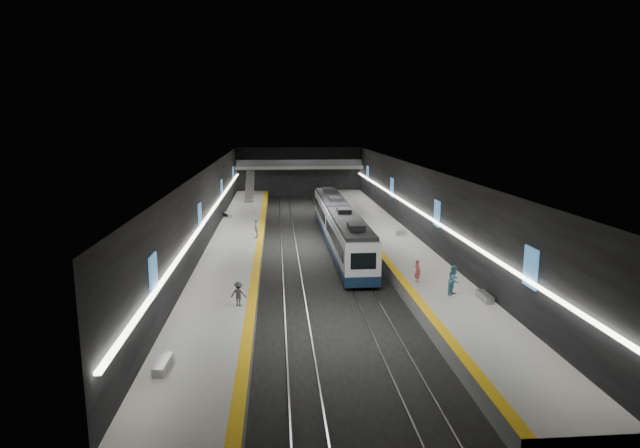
{
  "coord_description": "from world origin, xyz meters",
  "views": [
    {
      "loc": [
        -3.62,
        -51.68,
        12.27
      ],
      "look_at": [
        0.6,
        -0.08,
        2.2
      ],
      "focal_mm": 30.0,
      "sensor_mm": 36.0,
      "label": 1
    }
  ],
  "objects": [
    {
      "name": "tile_surface_left",
      "position": [
        -7.5,
        0.0,
        1.01
      ],
      "size": [
        5.0,
        70.0,
        0.02
      ],
      "primitive_type": "cube",
      "color": "#B3B3AE",
      "rests_on": "platform_left"
    },
    {
      "name": "tile_surface_right",
      "position": [
        7.5,
        0.0,
        1.01
      ],
      "size": [
        5.0,
        70.0,
        0.02
      ],
      "primitive_type": "cube",
      "color": "#B3B3AE",
      "rests_on": "platform_right"
    },
    {
      "name": "cove_light_right",
      "position": [
        9.8,
        0.0,
        3.8
      ],
      "size": [
        0.25,
        68.6,
        0.12
      ],
      "primitive_type": "cube",
      "color": "white",
      "rests_on": "wall_right"
    },
    {
      "name": "tactile_strip_right",
      "position": [
        5.3,
        0.0,
        1.02
      ],
      "size": [
        0.6,
        70.0,
        0.02
      ],
      "primitive_type": "cube",
      "color": "yellow",
      "rests_on": "platform_right"
    },
    {
      "name": "passenger_right_a",
      "position": [
        6.2,
        -16.04,
        1.81
      ],
      "size": [
        0.57,
        0.69,
        1.63
      ],
      "primitive_type": "imported",
      "rotation": [
        0.0,
        0.0,
        1.93
      ],
      "color": "#B04441",
      "rests_on": "platform_right"
    },
    {
      "name": "platform_left",
      "position": [
        -7.5,
        0.0,
        0.5
      ],
      "size": [
        5.0,
        70.0,
        1.0
      ],
      "primitive_type": "cube",
      "color": "slate",
      "rests_on": "ground"
    },
    {
      "name": "cove_light_left",
      "position": [
        -9.8,
        0.0,
        3.8
      ],
      "size": [
        0.25,
        68.6,
        0.12
      ],
      "primitive_type": "cube",
      "color": "white",
      "rests_on": "wall_left"
    },
    {
      "name": "passenger_left_b",
      "position": [
        -6.05,
        -20.01,
        1.77
      ],
      "size": [
        1.12,
        0.82,
        1.55
      ],
      "primitive_type": "imported",
      "rotation": [
        0.0,
        0.0,
        2.87
      ],
      "color": "#3D3C43",
      "rests_on": "platform_left"
    },
    {
      "name": "wall_back",
      "position": [
        0.0,
        35.0,
        4.0
      ],
      "size": [
        20.0,
        0.04,
        8.0
      ],
      "primitive_type": "cube",
      "color": "black",
      "rests_on": "ground"
    },
    {
      "name": "ad_posters",
      "position": [
        -0.0,
        1.0,
        4.5
      ],
      "size": [
        19.94,
        53.5,
        2.2
      ],
      "color": "#3E7CBC",
      "rests_on": "wall_left"
    },
    {
      "name": "mezzanine_bridge",
      "position": [
        0.0,
        32.93,
        5.04
      ],
      "size": [
        20.0,
        3.0,
        1.5
      ],
      "color": "gray",
      "rests_on": "wall_left"
    },
    {
      "name": "tactile_strip_left",
      "position": [
        -5.3,
        0.0,
        1.02
      ],
      "size": [
        0.6,
        70.0,
        0.02
      ],
      "primitive_type": "cube",
      "color": "yellow",
      "rests_on": "platform_left"
    },
    {
      "name": "wall_front",
      "position": [
        0.0,
        -35.0,
        4.0
      ],
      "size": [
        20.0,
        0.04,
        8.0
      ],
      "primitive_type": "cube",
      "color": "black",
      "rests_on": "ground"
    },
    {
      "name": "bench_right_far",
      "position": [
        8.69,
        0.26,
        1.23
      ],
      "size": [
        1.07,
        1.99,
        0.47
      ],
      "primitive_type": "cube",
      "rotation": [
        0.0,
        0.0,
        -0.3
      ],
      "color": "#99999E",
      "rests_on": "platform_right"
    },
    {
      "name": "bench_left_near",
      "position": [
        -8.97,
        -28.34,
        1.23
      ],
      "size": [
        0.64,
        1.88,
        0.45
      ],
      "primitive_type": "cube",
      "rotation": [
        0.0,
        0.0,
        -0.07
      ],
      "color": "#99999E",
      "rests_on": "platform_left"
    },
    {
      "name": "platform_right",
      "position": [
        7.5,
        0.0,
        0.5
      ],
      "size": [
        5.0,
        70.0,
        1.0
      ],
      "primitive_type": "cube",
      "color": "slate",
      "rests_on": "ground"
    },
    {
      "name": "bench_right_near",
      "position": [
        9.5,
        -20.18,
        1.23
      ],
      "size": [
        0.52,
        1.85,
        0.45
      ],
      "primitive_type": "cube",
      "rotation": [
        0.0,
        0.0,
        0.0
      ],
      "color": "#99999E",
      "rests_on": "platform_right"
    },
    {
      "name": "bench_left_far",
      "position": [
        -9.5,
        11.39,
        1.23
      ],
      "size": [
        1.24,
        1.93,
        0.46
      ],
      "primitive_type": "cube",
      "rotation": [
        0.0,
        0.0,
        0.42
      ],
      "color": "#99999E",
      "rests_on": "platform_left"
    },
    {
      "name": "ground",
      "position": [
        0.0,
        0.0,
        0.0
      ],
      "size": [
        70.0,
        70.0,
        0.0
      ],
      "primitive_type": "plane",
      "color": "black",
      "rests_on": "ground"
    },
    {
      "name": "ceiling",
      "position": [
        0.0,
        0.0,
        8.0
      ],
      "size": [
        20.0,
        70.0,
        0.04
      ],
      "primitive_type": "cube",
      "rotation": [
        3.14,
        0.0,
        0.0
      ],
      "color": "beige",
      "rests_on": "wall_left"
    },
    {
      "name": "wall_left",
      "position": [
        -10.0,
        0.0,
        4.0
      ],
      "size": [
        0.04,
        70.0,
        8.0
      ],
      "primitive_type": "cube",
      "color": "black",
      "rests_on": "ground"
    },
    {
      "name": "passenger_right_b",
      "position": [
        7.83,
        -18.98,
        1.98
      ],
      "size": [
        1.19,
        1.21,
        1.96
      ],
      "primitive_type": "imported",
      "rotation": [
        0.0,
        0.0,
        0.83
      ],
      "color": "teal",
      "rests_on": "platform_right"
    },
    {
      "name": "wall_right",
      "position": [
        10.0,
        0.0,
        4.0
      ],
      "size": [
        0.04,
        70.0,
        8.0
      ],
      "primitive_type": "cube",
      "color": "black",
      "rests_on": "ground"
    },
    {
      "name": "train",
      "position": [
        2.5,
        0.01,
        2.2
      ],
      "size": [
        2.69,
        30.05,
        3.6
      ],
      "color": "#11243E",
      "rests_on": "ground"
    },
    {
      "name": "escalator",
      "position": [
        -7.5,
        26.0,
        2.9
      ],
      "size": [
        1.2,
        7.5,
        3.92
      ],
      "primitive_type": "cube",
      "rotation": [
        0.44,
        0.0,
        0.0
      ],
      "color": "#99999E",
      "rests_on": "platform_left"
    },
    {
      "name": "passenger_left_a",
      "position": [
        -5.64,
        -0.58,
        1.92
      ],
      "size": [
        0.6,
        1.13,
        1.84
      ],
      "primitive_type": "imported",
      "rotation": [
        0.0,
        0.0,
        -1.71
      ],
      "color": "silver",
      "rests_on": "platform_left"
    },
    {
      "name": "rails",
      "position": [
        -0.0,
        0.0,
        0.06
      ],
      "size": [
        6.52,
        70.0,
        0.12
      ],
      "color": "gray",
      "rests_on": "ground"
    }
  ]
}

